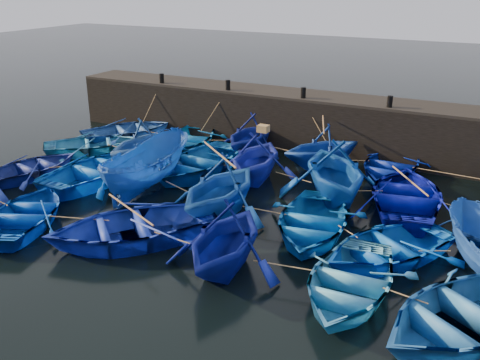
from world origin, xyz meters
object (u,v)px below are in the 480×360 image
at_px(boat_13, 33,167).
at_px(boat_0, 128,130).
at_px(wooden_crate, 263,129).
at_px(boat_8, 197,162).

bearing_deg(boat_13, boat_0, -78.34).
height_order(boat_13, wooden_crate, wooden_crate).
bearing_deg(boat_8, wooden_crate, 12.15).
bearing_deg(boat_8, boat_0, 158.04).
height_order(boat_0, wooden_crate, wooden_crate).
height_order(boat_0, boat_13, boat_0).
bearing_deg(boat_13, boat_8, -138.03).
relative_size(boat_0, boat_13, 1.15).
distance_m(boat_0, boat_8, 6.57).
distance_m(boat_0, wooden_crate, 9.32).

